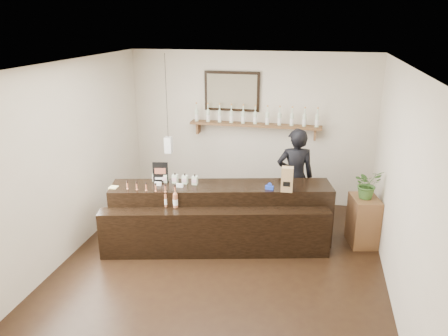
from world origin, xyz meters
name	(u,v)px	position (x,y,z in m)	size (l,w,h in m)	color
ground	(222,264)	(0.00, 0.00, 0.00)	(5.00, 5.00, 0.00)	black
room_shell	(221,150)	(0.00, 0.00, 1.70)	(5.00, 5.00, 5.00)	beige
back_wall_decor	(241,110)	(-0.15, 2.37, 1.76)	(2.66, 0.96, 1.69)	brown
counter	(219,218)	(-0.16, 0.58, 0.44)	(3.40, 1.64, 1.10)	black
promo_sign	(160,173)	(-1.09, 0.61, 1.10)	(0.23, 0.06, 0.33)	black
paper_bag	(287,179)	(0.83, 0.67, 1.12)	(0.17, 0.13, 0.37)	#9B7F4B
tape_dispenser	(270,187)	(0.58, 0.68, 0.98)	(0.13, 0.06, 0.10)	#1936B4
side_cabinet	(363,221)	(2.00, 1.07, 0.38)	(0.49, 0.60, 0.77)	brown
potted_plant	(367,184)	(2.00, 1.07, 0.99)	(0.40, 0.35, 0.45)	#396227
shopkeeper	(295,171)	(0.91, 1.55, 0.95)	(0.69, 0.45, 1.90)	black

